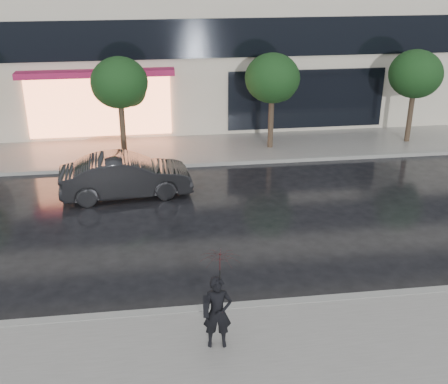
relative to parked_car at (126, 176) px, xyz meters
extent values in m
plane|color=black|center=(2.81, -6.00, -0.72)|extent=(120.00, 120.00, 0.00)
cube|color=slate|center=(2.81, -9.25, -0.66)|extent=(60.00, 4.50, 0.12)
cube|color=slate|center=(2.81, 4.25, -0.66)|extent=(60.00, 3.50, 0.12)
cube|color=gray|center=(2.81, -7.00, -0.65)|extent=(60.00, 0.25, 0.14)
cube|color=gray|center=(2.81, 2.50, -0.65)|extent=(60.00, 0.25, 0.14)
cube|color=black|center=(2.81, 5.94, 3.58)|extent=(28.00, 0.12, 1.60)
cube|color=#FF8C59|center=(-1.19, 5.92, 0.88)|extent=(6.00, 0.10, 2.60)
cube|color=#961745|center=(-1.19, 5.59, 2.33)|extent=(6.40, 0.70, 0.25)
cube|color=black|center=(7.81, 5.94, 0.88)|extent=(7.00, 0.10, 2.60)
cylinder|color=#33261C|center=(-0.19, 4.00, 0.38)|extent=(0.22, 0.22, 2.20)
ellipsoid|color=#133214|center=(-0.19, 4.00, 2.28)|extent=(2.20, 2.20, 1.98)
sphere|color=#133214|center=(0.21, 4.20, 1.88)|extent=(1.20, 1.20, 1.20)
cylinder|color=#33261C|center=(5.81, 4.00, 0.38)|extent=(0.22, 0.22, 2.20)
ellipsoid|color=#133214|center=(5.81, 4.00, 2.28)|extent=(2.20, 2.20, 1.98)
sphere|color=#133214|center=(6.21, 4.20, 1.88)|extent=(1.20, 1.20, 1.20)
cylinder|color=#33261C|center=(11.81, 4.00, 0.38)|extent=(0.22, 0.22, 2.20)
ellipsoid|color=#133214|center=(11.81, 4.00, 2.28)|extent=(2.20, 2.20, 1.98)
sphere|color=#133214|center=(12.21, 4.20, 1.88)|extent=(1.20, 1.20, 1.20)
imported|color=black|center=(0.00, 0.00, 0.00)|extent=(4.48, 1.92, 1.44)
imported|color=black|center=(2.08, -8.32, 0.21)|extent=(0.62, 0.43, 1.62)
imported|color=#33090B|center=(2.13, -8.33, 1.23)|extent=(0.88, 0.89, 0.75)
cylinder|color=black|center=(2.13, -8.33, 0.81)|extent=(0.02, 0.02, 0.81)
cube|color=black|center=(1.84, -8.36, 0.41)|extent=(0.13, 0.31, 0.35)
camera|label=1|loc=(0.94, -17.75, 7.04)|focal=45.00mm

